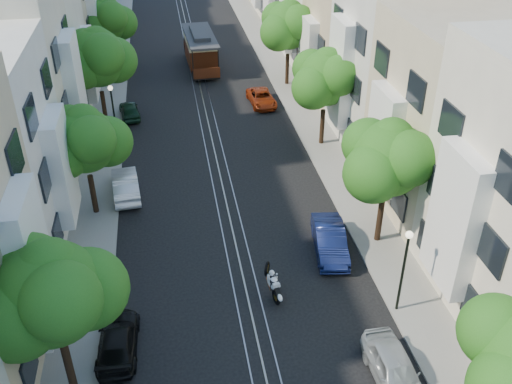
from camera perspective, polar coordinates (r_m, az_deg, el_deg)
name	(u,v)px	position (r m, az deg, el deg)	size (l,w,h in m)	color
ground	(204,105)	(44.89, -5.21, 8.71)	(200.00, 200.00, 0.00)	black
sidewalk_east	(295,98)	(45.90, 3.95, 9.38)	(2.50, 80.00, 0.12)	gray
sidewalk_west	(109,110)	(45.00, -14.53, 7.93)	(2.50, 80.00, 0.12)	gray
rail_left	(197,105)	(44.85, -5.92, 8.66)	(0.06, 80.00, 0.02)	gray
rail_slot	(204,104)	(44.89, -5.21, 8.72)	(0.06, 80.00, 0.02)	gray
rail_right	(211,104)	(44.92, -4.51, 8.77)	(0.06, 80.00, 0.02)	gray
lane_line	(204,104)	(44.89, -5.21, 8.71)	(0.08, 80.00, 0.01)	tan
townhouses_east	(358,31)	(45.38, 10.13, 15.58)	(7.75, 72.00, 12.00)	beige
townhouses_west	(31,49)	(43.91, -21.58, 13.18)	(7.75, 72.00, 11.76)	silver
tree_e_b	(389,160)	(27.56, 13.19, 3.10)	(4.93, 4.08, 6.68)	black
tree_e_c	(326,79)	(37.03, 7.05, 11.11)	(4.84, 3.99, 6.52)	black
tree_e_d	(289,27)	(47.05, 3.35, 16.19)	(5.01, 4.16, 6.85)	black
tree_w_a	(53,295)	(20.39, -19.68, -9.71)	(4.93, 4.08, 6.68)	black
tree_w_b	(85,142)	(30.52, -16.72, 4.81)	(4.72, 3.87, 6.27)	black
tree_w_c	(98,59)	(40.40, -15.56, 12.70)	(5.13, 4.28, 7.09)	black
tree_w_d	(107,21)	(51.03, -14.64, 16.20)	(4.84, 3.99, 6.52)	black
lamp_east	(405,260)	(24.45, 14.67, -6.57)	(0.32, 0.32, 4.16)	black
lamp_west	(113,107)	(38.32, -14.12, 8.27)	(0.32, 0.32, 4.16)	black
sportbike_rider	(273,282)	(25.70, 1.68, -9.02)	(0.62, 1.84, 1.48)	black
cable_car	(200,48)	(52.12, -5.59, 14.13)	(2.77, 7.93, 3.01)	black
parked_car_e_near	(395,370)	(23.01, 13.72, -16.90)	(1.58, 3.93, 1.34)	#A1A7AC
parked_car_e_mid	(330,240)	(28.56, 7.39, -4.80)	(1.45, 4.17, 1.37)	#0D1642
parked_car_e_far	(262,98)	(44.50, 0.56, 9.38)	(1.78, 3.86, 1.07)	maroon
parked_car_w_near	(118,340)	(24.19, -13.65, -14.22)	(1.57, 3.86, 1.12)	black
parked_car_w_mid	(125,185)	(33.58, -12.92, 0.71)	(1.42, 4.08, 1.35)	silver
parked_car_w_far	(130,110)	(43.35, -12.53, 8.00)	(1.34, 3.32, 1.13)	#143320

